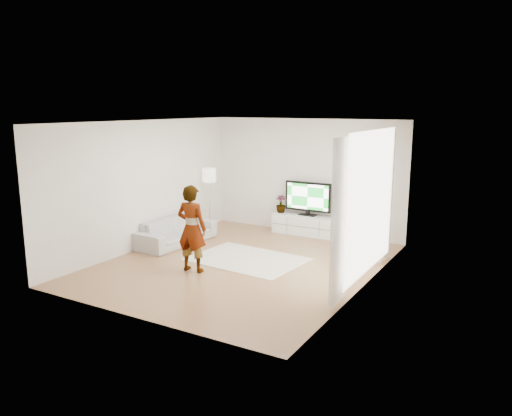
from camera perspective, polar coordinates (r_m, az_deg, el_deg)
The scene contains 17 objects.
floor at distance 10.03m, azimuth -1.60°, elevation -6.39°, with size 6.00×6.00×0.00m, color #B07A4F.
ceiling at distance 9.55m, azimuth -1.69°, elevation 9.81°, with size 6.00×6.00×0.00m, color white.
wall_left at distance 11.19m, azimuth -12.61°, elevation 2.60°, with size 0.02×6.00×2.80m, color white.
wall_right at distance 8.67m, azimuth 12.57°, elevation 0.02°, with size 0.02×6.00×2.80m, color white.
wall_back at distance 12.31m, azimuth 5.72°, elevation 3.62°, with size 5.00×0.02×2.80m, color white.
wall_front at distance 7.37m, azimuth -14.00°, elevation -2.08°, with size 5.00×0.02×2.80m, color white.
window at distance 8.94m, azimuth 13.05°, elevation 0.68°, with size 0.01×2.60×2.50m, color white.
curtain_near at distance 7.78m, azimuth 9.61°, elevation -1.54°, with size 0.04×0.70×2.60m, color white.
curtain_far at distance 10.21m, azimuth 14.76°, elevation 1.36°, with size 0.04×0.70×2.60m, color white.
media_console at distance 12.26m, azimuth 5.84°, elevation -1.95°, with size 1.70×0.48×0.48m.
television at distance 12.14m, azimuth 5.96°, elevation 1.22°, with size 1.18×0.23×0.82m.
game_console at distance 11.90m, azimuth 9.13°, elevation -0.78°, with size 0.05×0.15×0.19m.
potted_plant at distance 12.46m, azimuth 2.85°, elevation 0.47°, with size 0.24×0.24×0.43m, color #3F7238.
rug at distance 10.31m, azimuth -1.03°, elevation -5.86°, with size 2.23×1.61×0.01m, color silver.
player at distance 9.44m, azimuth -7.36°, elevation -2.33°, with size 0.60×0.40×1.66m, color #334772.
sofa at distance 11.51m, azimuth -9.05°, elevation -2.65°, with size 2.01×0.79×0.59m, color #A7A7A2.
floor_lamp at distance 12.56m, azimuth -5.39°, elevation 3.46°, with size 0.35×0.35×1.57m.
Camera 1 is at (5.02, -8.12, 3.10)m, focal length 35.00 mm.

